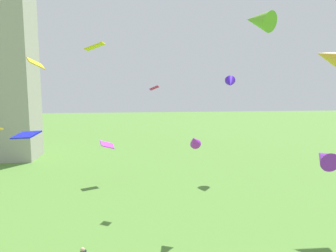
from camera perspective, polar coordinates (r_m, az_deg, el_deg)
name	(u,v)px	position (r m, az deg, el deg)	size (l,w,h in m)	color
kite_flying_0	(36,63)	(34.39, -23.68, 10.79)	(1.76, 2.03, 1.28)	#E1AF08
kite_flying_1	(194,141)	(21.13, 4.99, -2.83)	(1.22, 1.53, 1.23)	#AA27D1
kite_flying_2	(230,83)	(35.18, 11.67, 7.95)	(1.69, 2.24, 1.73)	#4315DF
kite_flying_3	(95,46)	(23.32, -13.61, 14.37)	(1.50, 1.19, 0.56)	#D7C507
kite_flying_4	(26,135)	(16.53, -25.17, -1.52)	(1.50, 1.34, 0.39)	#181FE3
kite_flying_6	(154,88)	(26.73, -2.61, 7.17)	(0.92, 0.70, 0.48)	#B71D69
kite_flying_7	(107,145)	(32.11, -11.39, -3.46)	(1.54, 1.41, 0.90)	#AF0FE9
kite_flying_8	(258,21)	(16.90, 16.63, 18.49)	(1.78, 2.00, 1.38)	#69B328
kite_flying_9	(324,157)	(21.68, 27.36, -5.29)	(1.53, 2.04, 1.45)	purple
kite_flying_11	(330,57)	(27.54, 28.22, 11.39)	(2.84, 2.71, 2.11)	gold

